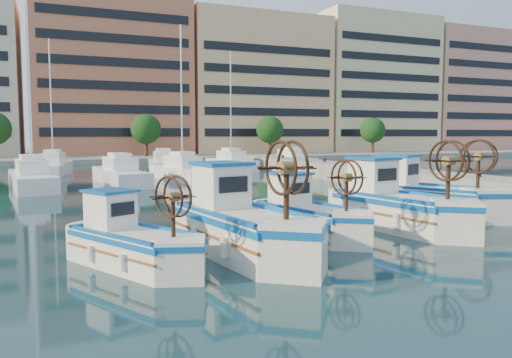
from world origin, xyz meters
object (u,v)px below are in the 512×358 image
(fishing_boat_d, at_px, (396,204))
(fishing_boat_e, at_px, (423,195))
(fishing_boat_c, at_px, (308,214))
(fishing_boat_b, at_px, (241,223))
(fishing_boat_a, at_px, (131,241))

(fishing_boat_d, xyz_separation_m, fishing_boat_e, (2.91, 1.97, -0.00))
(fishing_boat_e, bearing_deg, fishing_boat_c, 171.93)
(fishing_boat_b, bearing_deg, fishing_boat_c, 19.08)
(fishing_boat_a, bearing_deg, fishing_boat_b, -24.12)
(fishing_boat_b, bearing_deg, fishing_boat_e, 11.59)
(fishing_boat_a, xyz_separation_m, fishing_boat_d, (9.62, 1.74, 0.21))
(fishing_boat_a, height_order, fishing_boat_e, fishing_boat_e)
(fishing_boat_c, bearing_deg, fishing_boat_a, -175.83)
(fishing_boat_b, bearing_deg, fishing_boat_d, 4.59)
(fishing_boat_e, bearing_deg, fishing_boat_d, -170.89)
(fishing_boat_a, height_order, fishing_boat_c, fishing_boat_c)
(fishing_boat_a, relative_size, fishing_boat_e, 0.76)
(fishing_boat_a, bearing_deg, fishing_boat_d, -16.91)
(fishing_boat_a, relative_size, fishing_boat_d, 0.76)
(fishing_boat_a, xyz_separation_m, fishing_boat_c, (6.03, 1.74, 0.05))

